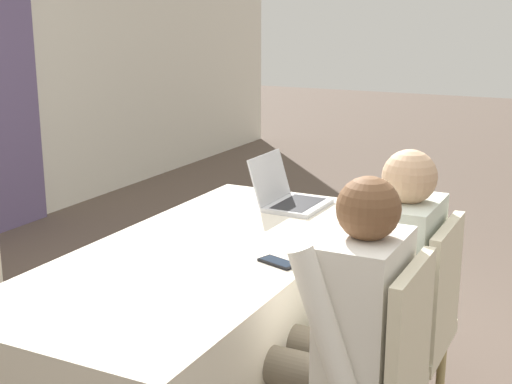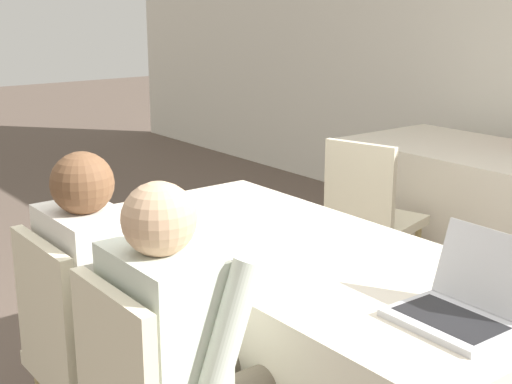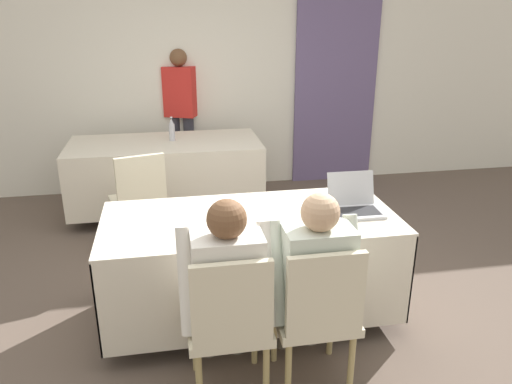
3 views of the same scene
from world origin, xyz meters
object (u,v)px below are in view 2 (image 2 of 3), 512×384
Objects in this scene: cell_phone at (226,266)px; chair_near_left at (86,350)px; person_checkered_shirt at (111,297)px; person_white_shirt at (188,351)px; chair_far_spare at (369,212)px; laptop at (461,305)px.

chair_near_left is (-0.21, -0.42, -0.26)m from cell_phone.
person_white_shirt is (0.47, 0.00, 0.00)m from person_checkered_shirt.
person_checkered_shirt is 1.00× the size of person_white_shirt.
person_checkered_shirt reaches higher than chair_near_left.
person_checkered_shirt is at bearing 91.81° from chair_far_spare.
laptop is at bearing -142.95° from chair_near_left.
chair_far_spare is 0.78× the size of person_checkered_shirt.
cell_phone is at bearing -115.90° from chair_near_left.
person_white_shirt reaches higher than chair_far_spare.
person_checkered_shirt is 0.47m from person_white_shirt.
laptop is 0.36× the size of chair_far_spare.
person_checkered_shirt reaches higher than chair_far_spare.
person_white_shirt is at bearing -126.49° from laptop.
chair_near_left is at bearing 90.00° from person_checkered_shirt.
laptop is at bearing -147.18° from person_checkered_shirt.
cell_phone is 0.18× the size of chair_far_spare.
chair_near_left reaches higher than cell_phone.
laptop is 2.01× the size of cell_phone.
chair_near_left is 1.96m from chair_far_spare.
person_white_shirt reaches higher than laptop.
laptop is 0.77m from person_white_shirt.
chair_far_spare is at bearing 134.75° from cell_phone.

